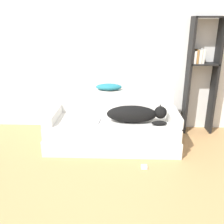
{
  "coord_description": "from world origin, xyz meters",
  "views": [
    {
      "loc": [
        0.19,
        -1.6,
        1.76
      ],
      "look_at": [
        0.07,
        1.72,
        0.56
      ],
      "focal_mm": 40.0,
      "sensor_mm": 36.0,
      "label": 1
    }
  ],
  "objects_px": {
    "couch": "(112,132)",
    "dog": "(136,114)",
    "throw_pillow": "(109,87)",
    "power_adapter": "(144,167)",
    "bookshelf": "(202,71)",
    "laptop": "(88,121)"
  },
  "relations": [
    {
      "from": "couch",
      "to": "dog",
      "type": "xyz_separation_m",
      "value": [
        0.33,
        -0.09,
        0.33
      ]
    },
    {
      "from": "throw_pillow",
      "to": "power_adapter",
      "type": "xyz_separation_m",
      "value": [
        0.5,
        -1.0,
        -0.79
      ]
    },
    {
      "from": "bookshelf",
      "to": "laptop",
      "type": "bearing_deg",
      "value": -159.25
    },
    {
      "from": "dog",
      "to": "throw_pillow",
      "type": "bearing_deg",
      "value": 131.41
    },
    {
      "from": "dog",
      "to": "laptop",
      "type": "xyz_separation_m",
      "value": [
        -0.68,
        -0.0,
        -0.11
      ]
    },
    {
      "from": "laptop",
      "to": "bookshelf",
      "type": "height_order",
      "value": "bookshelf"
    },
    {
      "from": "couch",
      "to": "power_adapter",
      "type": "xyz_separation_m",
      "value": [
        0.43,
        -0.64,
        -0.19
      ]
    },
    {
      "from": "couch",
      "to": "throw_pillow",
      "type": "relative_size",
      "value": 4.76
    },
    {
      "from": "dog",
      "to": "power_adapter",
      "type": "relative_size",
      "value": 11.0
    },
    {
      "from": "laptop",
      "to": "throw_pillow",
      "type": "bearing_deg",
      "value": 64.25
    },
    {
      "from": "couch",
      "to": "laptop",
      "type": "height_order",
      "value": "laptop"
    },
    {
      "from": "laptop",
      "to": "bookshelf",
      "type": "bearing_deg",
      "value": 26.85
    },
    {
      "from": "throw_pillow",
      "to": "bookshelf",
      "type": "distance_m",
      "value": 1.49
    },
    {
      "from": "couch",
      "to": "throw_pillow",
      "type": "height_order",
      "value": "throw_pillow"
    },
    {
      "from": "power_adapter",
      "to": "throw_pillow",
      "type": "bearing_deg",
      "value": 116.39
    },
    {
      "from": "bookshelf",
      "to": "power_adapter",
      "type": "distance_m",
      "value": 1.85
    },
    {
      "from": "laptop",
      "to": "power_adapter",
      "type": "height_order",
      "value": "laptop"
    },
    {
      "from": "bookshelf",
      "to": "throw_pillow",
      "type": "bearing_deg",
      "value": -171.9
    },
    {
      "from": "laptop",
      "to": "power_adapter",
      "type": "relative_size",
      "value": 4.65
    },
    {
      "from": "couch",
      "to": "throw_pillow",
      "type": "distance_m",
      "value": 0.71
    },
    {
      "from": "dog",
      "to": "laptop",
      "type": "distance_m",
      "value": 0.69
    },
    {
      "from": "couch",
      "to": "bookshelf",
      "type": "height_order",
      "value": "bookshelf"
    }
  ]
}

